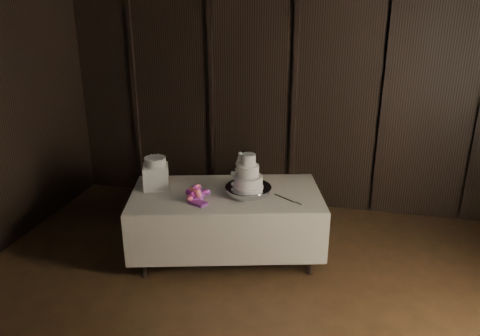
# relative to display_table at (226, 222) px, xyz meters

# --- Properties ---
(room) EXTENTS (6.08, 7.08, 3.08)m
(room) POSITION_rel_display_table_xyz_m (0.50, -1.95, 1.08)
(room) COLOR black
(room) RESTS_ON ground
(display_table) EXTENTS (2.19, 1.52, 0.76)m
(display_table) POSITION_rel_display_table_xyz_m (0.00, 0.00, 0.00)
(display_table) COLOR beige
(display_table) RESTS_ON ground
(cake_stand) EXTENTS (0.62, 0.62, 0.09)m
(cake_stand) POSITION_rel_display_table_xyz_m (0.24, 0.00, 0.39)
(cake_stand) COLOR silver
(cake_stand) RESTS_ON display_table
(wedding_cake) EXTENTS (0.33, 0.30, 0.36)m
(wedding_cake) POSITION_rel_display_table_xyz_m (0.21, -0.01, 0.57)
(wedding_cake) COLOR white
(wedding_cake) RESTS_ON cake_stand
(bouquet) EXTENTS (0.43, 0.48, 0.19)m
(bouquet) POSITION_rel_display_table_xyz_m (-0.25, -0.23, 0.41)
(bouquet) COLOR #DD5A6D
(bouquet) RESTS_ON display_table
(box_pedestal) EXTENTS (0.34, 0.34, 0.25)m
(box_pedestal) POSITION_rel_display_table_xyz_m (-0.77, -0.03, 0.47)
(box_pedestal) COLOR white
(box_pedestal) RESTS_ON display_table
(small_cake) EXTENTS (0.29, 0.29, 0.09)m
(small_cake) POSITION_rel_display_table_xyz_m (-0.77, -0.03, 0.64)
(small_cake) COLOR white
(small_cake) RESTS_ON box_pedestal
(cake_knife) EXTENTS (0.32, 0.23, 0.01)m
(cake_knife) POSITION_rel_display_table_xyz_m (0.62, -0.02, 0.35)
(cake_knife) COLOR silver
(cake_knife) RESTS_ON display_table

